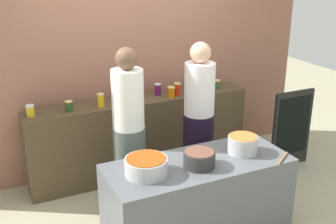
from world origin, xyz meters
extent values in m
plane|color=tan|center=(0.00, 0.00, 0.00)|extent=(12.00, 12.00, 0.00)
cube|color=#996350|center=(0.00, 1.45, 1.50)|extent=(4.80, 0.12, 3.00)
cube|color=#4C3C28|center=(0.00, 1.10, 0.48)|extent=(2.70, 0.36, 0.95)
cube|color=#575C62|center=(0.00, -0.30, 0.39)|extent=(1.70, 0.70, 0.79)
cylinder|color=gold|center=(-1.24, 1.08, 1.01)|extent=(0.08, 0.08, 0.11)
cylinder|color=silver|center=(-1.24, 1.08, 1.07)|extent=(0.09, 0.09, 0.02)
cylinder|color=#234C21|center=(-0.84, 1.06, 1.01)|extent=(0.08, 0.08, 0.11)
cylinder|color=#D6C666|center=(-0.84, 1.06, 1.07)|extent=(0.08, 0.08, 0.01)
cylinder|color=gold|center=(-0.49, 1.07, 1.02)|extent=(0.08, 0.08, 0.13)
cylinder|color=#D6C666|center=(-0.49, 1.07, 1.09)|extent=(0.08, 0.08, 0.01)
cylinder|color=orange|center=(-0.26, 1.10, 1.02)|extent=(0.09, 0.09, 0.13)
cylinder|color=black|center=(-0.26, 1.10, 1.09)|extent=(0.09, 0.09, 0.01)
cylinder|color=yellow|center=(-0.14, 1.08, 1.01)|extent=(0.09, 0.09, 0.11)
cylinder|color=#D6C666|center=(-0.14, 1.08, 1.07)|extent=(0.09, 0.09, 0.01)
cylinder|color=#581656|center=(0.25, 1.17, 1.02)|extent=(0.07, 0.07, 0.13)
cylinder|color=silver|center=(0.25, 1.17, 1.09)|extent=(0.08, 0.08, 0.01)
cylinder|color=orange|center=(0.37, 1.04, 1.01)|extent=(0.09, 0.09, 0.11)
cylinder|color=#D6C666|center=(0.37, 1.04, 1.07)|extent=(0.09, 0.09, 0.01)
cylinder|color=red|center=(0.47, 1.08, 1.02)|extent=(0.08, 0.08, 0.13)
cylinder|color=#D6C666|center=(0.47, 1.08, 1.10)|extent=(0.08, 0.08, 0.01)
cylinder|color=gold|center=(0.75, 1.08, 1.02)|extent=(0.07, 0.07, 0.12)
cylinder|color=black|center=(0.75, 1.08, 1.08)|extent=(0.07, 0.07, 0.01)
cylinder|color=gold|center=(0.91, 1.13, 1.00)|extent=(0.07, 0.07, 0.09)
cylinder|color=silver|center=(0.91, 1.13, 1.06)|extent=(0.07, 0.07, 0.02)
cylinder|color=#2F4F2F|center=(1.04, 1.10, 1.00)|extent=(0.09, 0.09, 0.10)
cylinder|color=#D6C666|center=(1.04, 1.10, 1.06)|extent=(0.09, 0.09, 0.01)
cylinder|color=#B7B7BC|center=(-0.51, -0.31, 0.86)|extent=(0.37, 0.37, 0.15)
cylinder|color=#994313|center=(-0.51, -0.31, 0.94)|extent=(0.34, 0.34, 0.00)
cylinder|color=#2D2D2D|center=(-0.04, -0.37, 0.85)|extent=(0.28, 0.28, 0.14)
cylinder|color=brown|center=(-0.04, -0.37, 0.93)|extent=(0.26, 0.26, 0.00)
cylinder|color=#B7B7BC|center=(0.47, -0.30, 0.87)|extent=(0.28, 0.28, 0.16)
cylinder|color=#C16A2E|center=(0.47, -0.30, 0.95)|extent=(0.26, 0.26, 0.00)
cylinder|color=#9E703D|center=(0.72, -0.58, 0.79)|extent=(0.25, 0.18, 0.02)
cylinder|color=#4A534C|center=(-0.42, 0.36, 0.48)|extent=(0.32, 0.32, 0.95)
cylinder|color=white|center=(-0.42, 0.36, 1.24)|extent=(0.31, 0.31, 0.58)
sphere|color=brown|center=(-0.42, 0.36, 1.64)|extent=(0.21, 0.21, 0.21)
cylinder|color=black|center=(0.42, 0.46, 0.46)|extent=(0.34, 0.34, 0.92)
cylinder|color=white|center=(0.42, 0.46, 1.21)|extent=(0.33, 0.33, 0.57)
sphere|color=#D8A884|center=(0.42, 0.46, 1.60)|extent=(0.22, 0.22, 0.22)
cube|color=black|center=(1.78, 0.49, 0.50)|extent=(0.57, 0.04, 0.99)
cube|color=black|center=(1.78, 0.47, 0.55)|extent=(0.49, 0.01, 0.75)
camera|label=1|loc=(-1.70, -3.24, 2.52)|focal=44.91mm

